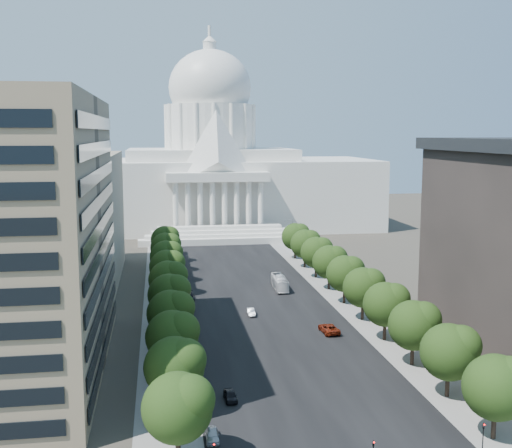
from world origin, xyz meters
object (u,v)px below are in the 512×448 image
car_dark_b (189,297)px  city_bus (280,283)px  car_silver (251,312)px  car_parked (212,435)px  car_red (329,329)px  car_dark_a (230,396)px

car_dark_b → city_bus: (20.56, 6.62, 0.76)m
car_silver → city_bus: bearing=64.7°
car_parked → car_silver: bearing=77.6°
car_parked → car_dark_b: bearing=90.4°
car_red → car_dark_b: size_ratio=1.13×
car_silver → city_bus: (9.44, 19.72, 0.84)m
car_dark_a → car_dark_b: size_ratio=0.75×
car_silver → city_bus: size_ratio=0.37×
car_red → car_parked: car_red is taller
car_dark_a → car_silver: 39.70m
car_dark_a → city_bus: size_ratio=0.36×
car_dark_a → car_parked: size_ratio=1.00×
car_parked → city_bus: bearing=73.9°
car_parked → car_red: bearing=58.0°
car_silver → car_parked: size_ratio=1.04×
car_dark_a → car_red: bearing=49.3°
car_dark_b → car_parked: size_ratio=1.33×
car_red → car_dark_b: car_red is taller
car_dark_b → city_bus: size_ratio=0.47×
car_dark_b → car_parked: car_dark_b is taller
car_silver → car_red: 17.64m
car_dark_a → car_silver: (8.34, 38.82, 0.00)m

